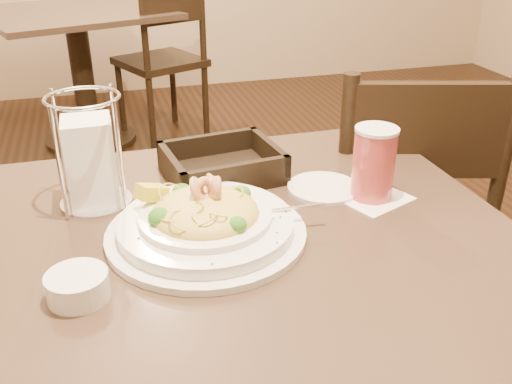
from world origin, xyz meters
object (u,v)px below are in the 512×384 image
object	(u,v)px
dining_chair_near	(400,220)
butter_ramekin	(78,286)
side_plate	(323,188)
dining_chair_far	(164,55)
napkin_caddy	(91,159)
bread_basket	(222,167)
drink_glass	(374,164)
background_table	(80,54)
main_table	(259,349)
pasta_bowl	(205,220)

from	to	relation	value
dining_chair_near	butter_ramekin	bearing A→B (deg)	46.39
butter_ramekin	side_plate	bearing A→B (deg)	25.57
dining_chair_far	napkin_caddy	xyz separation A→B (m)	(-0.41, -2.23, 0.34)
bread_basket	napkin_caddy	xyz separation A→B (m)	(-0.25, -0.05, 0.07)
dining_chair_near	butter_ramekin	xyz separation A→B (m)	(-0.80, -0.46, 0.27)
drink_glass	dining_chair_far	bearing A→B (deg)	92.19
napkin_caddy	drink_glass	bearing A→B (deg)	-13.39
dining_chair_far	background_table	bearing A→B (deg)	-32.94
main_table	bread_basket	bearing A→B (deg)	90.64
background_table	napkin_caddy	world-z (taller)	napkin_caddy
pasta_bowl	drink_glass	distance (m)	0.34
napkin_caddy	side_plate	distance (m)	0.44
drink_glass	pasta_bowl	bearing A→B (deg)	-170.71
main_table	background_table	xyz separation A→B (m)	(-0.29, 2.52, 0.00)
drink_glass	bread_basket	bearing A→B (deg)	146.03
main_table	side_plate	distance (m)	0.33
background_table	dining_chair_far	world-z (taller)	dining_chair_far
background_table	dining_chair_far	distance (m)	0.46
main_table	dining_chair_far	distance (m)	2.44
dining_chair_far	side_plate	world-z (taller)	dining_chair_far
main_table	drink_glass	bearing A→B (deg)	19.98
dining_chair_near	dining_chair_far	world-z (taller)	same
pasta_bowl	background_table	bearing A→B (deg)	94.87
dining_chair_far	drink_glass	xyz separation A→B (m)	(0.09, -2.35, 0.32)
pasta_bowl	butter_ramekin	size ratio (longest dim) A/B	4.21
butter_ramekin	dining_chair_near	bearing A→B (deg)	30.22
dining_chair_far	drink_glass	bearing A→B (deg)	69.22
side_plate	dining_chair_far	bearing A→B (deg)	90.36
main_table	pasta_bowl	xyz separation A→B (m)	(-0.08, 0.04, 0.27)
drink_glass	bread_basket	size ratio (longest dim) A/B	0.66
napkin_caddy	background_table	bearing A→B (deg)	90.96
main_table	drink_glass	size ratio (longest dim) A/B	5.56
dining_chair_far	pasta_bowl	world-z (taller)	dining_chair_far
side_plate	butter_ramekin	xyz separation A→B (m)	(-0.46, -0.22, 0.02)
dining_chair_near	dining_chair_far	distance (m)	2.08
dining_chair_near	pasta_bowl	size ratio (longest dim) A/B	2.49
main_table	napkin_caddy	xyz separation A→B (m)	(-0.26, 0.21, 0.33)
dining_chair_far	bread_basket	bearing A→B (deg)	62.79
pasta_bowl	napkin_caddy	bearing A→B (deg)	134.77
dining_chair_far	pasta_bowl	xyz separation A→B (m)	(-0.24, -2.40, 0.28)
side_plate	main_table	bearing A→B (deg)	-140.30
dining_chair_near	butter_ramekin	size ratio (longest dim) A/B	10.48
pasta_bowl	dining_chair_far	bearing A→B (deg)	84.25
side_plate	butter_ramekin	bearing A→B (deg)	-154.43
main_table	side_plate	bearing A→B (deg)	39.70
background_table	drink_glass	world-z (taller)	drink_glass
side_plate	dining_chair_near	bearing A→B (deg)	36.03
pasta_bowl	side_plate	world-z (taller)	pasta_bowl
drink_glass	side_plate	world-z (taller)	drink_glass
background_table	pasta_bowl	size ratio (longest dim) A/B	3.05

